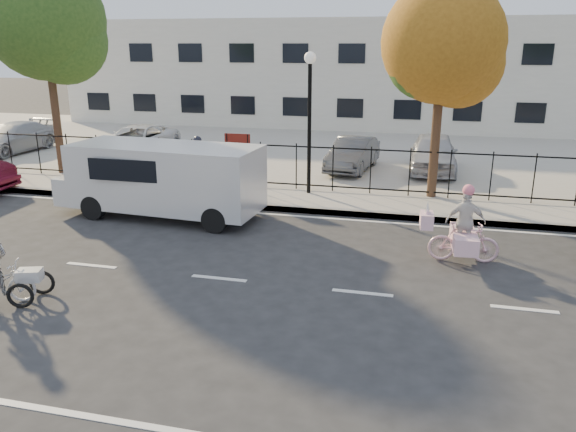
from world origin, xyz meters
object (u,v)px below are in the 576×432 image
(lot_car_a, at_px, (13,138))
(lot_car_b, at_px, (137,141))
(lot_car_c, at_px, (353,154))
(lot_car_d, at_px, (433,153))
(unicorn_bike, at_px, (463,234))
(pedestrian, at_px, (198,161))
(white_van, at_px, (163,178))
(lamppost, at_px, (310,98))

(lot_car_a, height_order, lot_car_b, lot_car_a)
(lot_car_c, bearing_deg, lot_car_d, 16.68)
(lot_car_b, distance_m, lot_car_c, 9.23)
(unicorn_bike, xyz_separation_m, lot_car_b, (-12.76, 8.91, 0.11))
(pedestrian, bearing_deg, white_van, 85.91)
(lamppost, distance_m, lot_car_b, 9.65)
(unicorn_bike, distance_m, lot_car_b, 15.56)
(lot_car_b, bearing_deg, lot_car_d, 1.98)
(white_van, bearing_deg, lamppost, 44.60)
(lot_car_b, xyz_separation_m, lot_car_d, (12.13, -0.14, 0.07))
(white_van, distance_m, lot_car_c, 8.07)
(unicorn_bike, distance_m, lot_car_d, 8.80)
(white_van, bearing_deg, unicorn_bike, -6.87)
(pedestrian, height_order, lot_car_d, pedestrian)
(lot_car_d, bearing_deg, lot_car_c, -171.25)
(white_van, height_order, lot_car_b, white_van)
(pedestrian, bearing_deg, lot_car_d, -158.63)
(lamppost, height_order, lot_car_a, lamppost)
(lamppost, xyz_separation_m, lot_car_c, (0.91, 3.72, -2.36))
(lot_car_a, distance_m, lot_car_b, 5.64)
(lot_car_b, height_order, lot_car_c, lot_car_b)
(pedestrian, relative_size, lot_car_b, 0.37)
(lot_car_b, bearing_deg, lot_car_a, -171.46)
(pedestrian, distance_m, lot_car_c, 5.95)
(lot_car_a, height_order, lot_car_d, lot_car_d)
(pedestrian, bearing_deg, lot_car_a, -27.80)
(white_van, relative_size, lot_car_c, 1.62)
(lot_car_b, xyz_separation_m, lot_car_c, (9.21, -0.61, -0.03))
(lot_car_a, xyz_separation_m, lot_car_b, (5.61, 0.58, -0.01))
(lamppost, relative_size, lot_car_c, 1.19)
(unicorn_bike, relative_size, lot_car_d, 0.44)
(lot_car_a, height_order, lot_car_c, lot_car_a)
(lot_car_a, bearing_deg, pedestrian, -16.21)
(unicorn_bike, xyz_separation_m, lot_car_c, (-3.55, 8.30, 0.09))
(lot_car_d, bearing_deg, lamppost, -132.82)
(pedestrian, distance_m, lot_car_d, 8.64)
(lot_car_b, height_order, lot_car_d, lot_car_d)
(lot_car_c, bearing_deg, lot_car_a, -172.53)
(lamppost, relative_size, pedestrian, 2.57)
(lot_car_a, relative_size, lot_car_c, 1.20)
(pedestrian, bearing_deg, lot_car_c, -148.89)
(unicorn_bike, bearing_deg, lot_car_c, 19.60)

